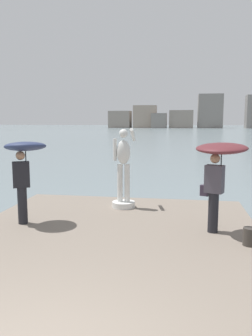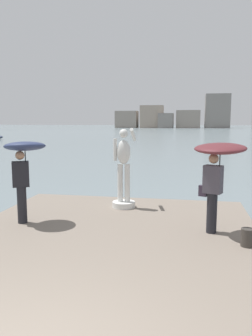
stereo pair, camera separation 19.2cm
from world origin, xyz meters
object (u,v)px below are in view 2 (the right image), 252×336
object	(u,v)px
statue_white_figure	(124,174)
onlooker_right	(218,162)
mooring_bollard	(247,238)
onlooker_left	(24,160)

from	to	relation	value
statue_white_figure	onlooker_right	size ratio (longest dim) A/B	1.12
onlooker_right	mooring_bollard	size ratio (longest dim) A/B	5.64
statue_white_figure	onlooker_right	world-z (taller)	statue_white_figure
statue_white_figure	onlooker_left	xyz separation A→B (m)	(-2.05, -1.83, 0.58)
onlooker_left	statue_white_figure	bearing A→B (deg)	41.78
statue_white_figure	mooring_bollard	distance (m)	3.94
onlooker_left	onlooker_right	size ratio (longest dim) A/B	1.00
onlooker_left	mooring_bollard	bearing A→B (deg)	-7.92
onlooker_left	onlooker_right	xyz separation A→B (m)	(4.42, 0.01, 0.03)
statue_white_figure	onlooker_left	distance (m)	2.81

